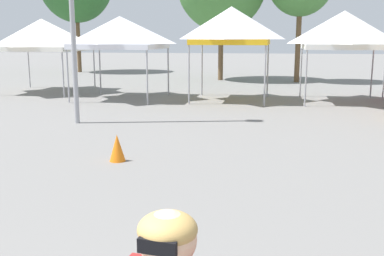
% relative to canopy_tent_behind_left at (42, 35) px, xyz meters
% --- Properties ---
extents(canopy_tent_behind_left, '(3.61, 3.61, 3.22)m').
position_rel_canopy_tent_behind_left_xyz_m(canopy_tent_behind_left, '(0.00, 0.00, 0.00)').
color(canopy_tent_behind_left, '#9E9EA3').
rests_on(canopy_tent_behind_left, ground).
extents(canopy_tent_right_of_center, '(3.39, 3.39, 3.23)m').
position_rel_canopy_tent_behind_left_xyz_m(canopy_tent_right_of_center, '(4.05, -1.62, 0.07)').
color(canopy_tent_right_of_center, '#9E9EA3').
rests_on(canopy_tent_right_of_center, ground).
extents(canopy_tent_far_right, '(3.02, 3.02, 3.56)m').
position_rel_canopy_tent_behind_left_xyz_m(canopy_tent_far_right, '(8.41, -1.52, 0.33)').
color(canopy_tent_far_right, '#9E9EA3').
rests_on(canopy_tent_far_right, ground).
extents(canopy_tent_left_of_center, '(2.99, 2.99, 3.39)m').
position_rel_canopy_tent_behind_left_xyz_m(canopy_tent_left_of_center, '(12.57, -1.39, 0.16)').
color(canopy_tent_left_of_center, '#9E9EA3').
rests_on(canopy_tent_left_of_center, ground).
extents(traffic_cone_lot_center, '(0.32, 0.32, 0.54)m').
position_rel_canopy_tent_behind_left_xyz_m(traffic_cone_lot_center, '(6.78, -10.83, -2.26)').
color(traffic_cone_lot_center, orange).
rests_on(traffic_cone_lot_center, ground).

